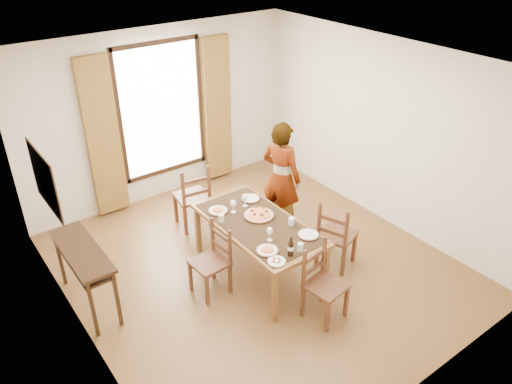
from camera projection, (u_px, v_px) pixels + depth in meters
ground at (257, 265)px, 6.66m from camera, size 5.00×5.00×0.00m
room_shell at (250, 158)px, 5.98m from camera, size 4.60×5.10×2.74m
console_table at (83, 257)px, 5.68m from camera, size 0.38×1.20×0.80m
dining_table at (258, 227)px, 6.21m from camera, size 0.90×1.80×0.76m
chair_west at (212, 262)px, 6.02m from camera, size 0.43×0.43×0.92m
chair_north at (193, 198)px, 7.25m from camera, size 0.51×0.51×1.03m
chair_south at (323, 285)px, 5.64m from camera, size 0.47×0.47×0.93m
chair_east at (336, 237)px, 6.44m from camera, size 0.56×0.56×0.97m
man at (281, 177)px, 7.04m from camera, size 0.86×0.78×1.67m
plate_sw at (267, 249)px, 5.65m from camera, size 0.27×0.27×0.05m
plate_se at (308, 234)px, 5.93m from camera, size 0.27×0.27×0.05m
plate_nw at (218, 210)px, 6.40m from camera, size 0.27×0.27×0.05m
plate_ne at (250, 197)px, 6.66m from camera, size 0.27×0.27×0.05m
pasta_platter at (259, 213)px, 6.28m from camera, size 0.40×0.40×0.10m
caprese_plate at (277, 260)px, 5.48m from camera, size 0.20×0.20×0.04m
wine_glass_a at (270, 234)px, 5.80m from camera, size 0.08×0.08×0.18m
wine_glass_b at (245, 200)px, 6.47m from camera, size 0.08×0.08×0.18m
wine_glass_c at (233, 206)px, 6.34m from camera, size 0.08×0.08×0.18m
tumbler_a at (291, 221)px, 6.11m from camera, size 0.07×0.07×0.10m
tumbler_b at (221, 218)px, 6.18m from camera, size 0.07×0.07×0.10m
tumbler_c at (300, 247)px, 5.65m from camera, size 0.07×0.07×0.10m
wine_bottle at (291, 246)px, 5.54m from camera, size 0.07×0.07×0.25m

